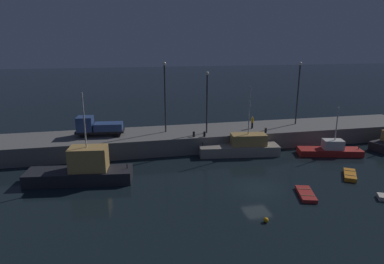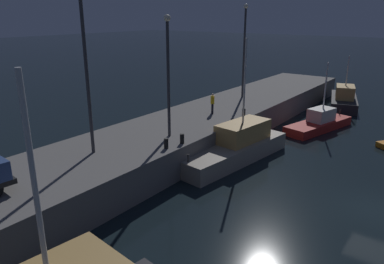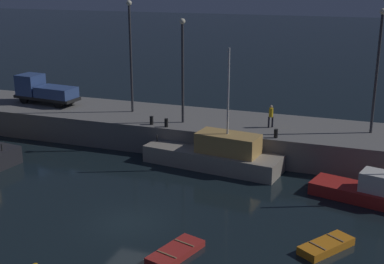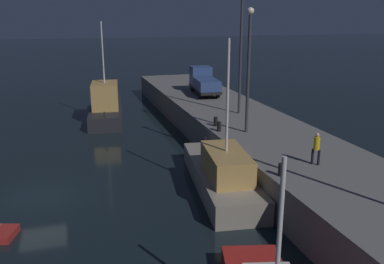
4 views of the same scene
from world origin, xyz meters
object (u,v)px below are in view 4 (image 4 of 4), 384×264
bollard_west (219,126)px  bollard_central (281,170)px  lamp_post_west (241,46)px  dockworker (316,147)px  utility_truck (204,82)px  lamp_post_east (249,62)px  bollard_east (216,122)px  fishing_trawler_red (222,174)px  fishing_boat_white (106,106)px

bollard_west → bollard_central: 8.31m
lamp_post_west → dockworker: lamp_post_west is taller
utility_truck → bollard_west: 13.59m
lamp_post_east → dockworker: size_ratio=4.65×
bollard_central → bollard_east: 9.63m
utility_truck → lamp_post_west: bearing=0.2°
fishing_trawler_red → bollard_west: size_ratio=15.75×
fishing_trawler_red → bollard_central: bearing=21.2°
lamp_post_east → utility_truck: bearing=173.2°
dockworker → bollard_central: dockworker is taller
fishing_trawler_red → dockworker: fishing_trawler_red is taller
lamp_post_east → bollard_central: (7.60, -1.57, -4.33)m
fishing_trawler_red → utility_truck: fishing_trawler_red is taller
bollard_east → lamp_post_east: bearing=35.0°
lamp_post_east → utility_truck: (-13.87, 1.65, -3.45)m
lamp_post_west → bollard_east: bearing=-44.6°
lamp_post_west → bollard_east: size_ratio=14.02×
fishing_boat_white → dockworker: fishing_boat_white is taller
bollard_east → dockworker: bearing=14.9°
utility_truck → bollard_central: 21.72m
utility_truck → bollard_west: (13.15, -3.30, -0.87)m
bollard_west → lamp_post_east: bearing=66.7°
bollard_west → bollard_central: bearing=0.5°
lamp_post_east → fishing_trawler_red: bearing=-39.8°
utility_truck → dockworker: size_ratio=3.60×
bollard_west → utility_truck: bearing=165.9°
lamp_post_east → utility_truck: lamp_post_east is taller
utility_truck → bollard_east: (11.84, -3.07, -0.87)m
fishing_trawler_red → dockworker: 5.45m
fishing_trawler_red → fishing_boat_white: size_ratio=0.95×
lamp_post_west → bollard_east: 6.60m
bollard_west → bollard_east: size_ratio=1.00×
lamp_post_west → bollard_west: lamp_post_west is taller
lamp_post_west → bollard_west: size_ratio=14.05×
lamp_post_east → bollard_west: 4.68m
dockworker → lamp_post_east: bearing=-172.3°
fishing_boat_white → bollard_east: size_ratio=16.47×
lamp_post_east → bollard_central: 8.88m
fishing_boat_white → lamp_post_west: bearing=44.2°
fishing_trawler_red → fishing_boat_white: fishing_boat_white is taller
fishing_trawler_red → bollard_central: (3.90, 1.51, 1.52)m
fishing_boat_white → bollard_west: bearing=23.4°
fishing_trawler_red → bollard_east: 6.16m
dockworker → bollard_east: 9.06m
dockworker → utility_truck: bearing=177.9°
fishing_trawler_red → bollard_west: 4.88m
fishing_trawler_red → bollard_east: fishing_trawler_red is taller
bollard_west → bollard_central: (8.31, 0.08, -0.01)m
fishing_boat_white → utility_truck: (1.03, 9.43, 2.09)m
dockworker → bollard_central: (0.89, -2.48, -0.66)m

